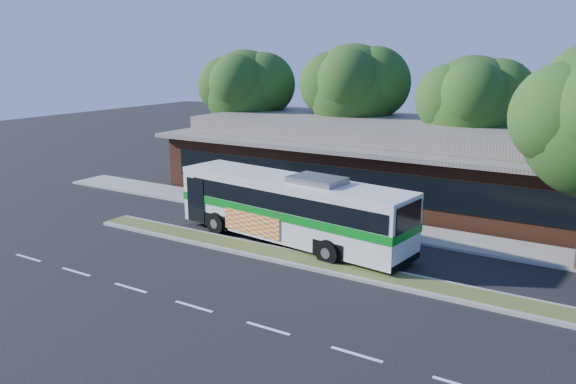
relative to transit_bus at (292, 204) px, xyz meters
name	(u,v)px	position (x,y,z in m)	size (l,w,h in m)	color
ground	(339,276)	(3.56, -2.39, -1.80)	(120.00, 120.00, 0.00)	black
median_strip	(346,269)	(3.56, -1.79, -1.73)	(26.00, 1.10, 0.15)	#465122
sidewalk	(398,231)	(3.56, 4.01, -1.74)	(44.00, 2.60, 0.12)	gray
parking_lot	(170,177)	(-14.44, 7.61, -1.80)	(14.00, 12.00, 0.01)	black
plaza_building	(441,166)	(3.56, 10.60, 0.33)	(33.20, 11.20, 4.45)	#552B1A
tree_bg_a	(251,89)	(-11.02, 12.75, 4.07)	(6.47, 5.80, 8.63)	black
tree_bg_b	(360,88)	(-3.00, 13.75, 4.34)	(6.69, 6.00, 9.00)	black
tree_bg_c	(480,103)	(4.97, 12.74, 3.79)	(6.24, 5.60, 8.26)	black
transit_bus	(292,204)	(0.00, 0.00, 0.00)	(11.75, 3.98, 3.24)	silver
sedan	(223,184)	(-8.28, 5.73, -1.18)	(1.74, 4.27, 1.24)	#AAADB1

